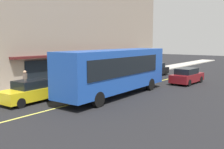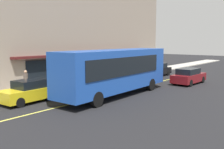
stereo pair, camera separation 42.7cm
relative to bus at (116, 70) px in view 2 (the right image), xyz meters
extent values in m
plane|color=black|center=(1.19, 0.66, -1.99)|extent=(120.00, 120.00, 0.00)
cube|color=#B2ADA3|center=(1.19, 5.88, -1.91)|extent=(80.00, 2.72, 0.15)
cube|color=#D8D14C|center=(1.19, 0.66, -1.98)|extent=(36.00, 0.16, 0.01)
cube|color=gray|center=(5.09, 12.06, 5.46)|extent=(27.33, 9.62, 14.89)
cube|color=#4C1919|center=(5.09, 6.99, 0.81)|extent=(19.13, 0.70, 0.20)
cube|color=black|center=(5.09, 7.21, -0.49)|extent=(16.40, 0.08, 2.00)
cube|color=#1E4CAD|center=(-0.04, 0.00, 0.01)|extent=(11.07, 2.84, 3.00)
cube|color=black|center=(5.41, 0.17, 0.37)|extent=(0.18, 2.10, 1.80)
cube|color=black|center=(-0.38, 1.26, 0.37)|extent=(8.80, 0.33, 1.32)
cube|color=black|center=(-0.30, -1.28, 0.37)|extent=(8.80, 0.33, 1.32)
cube|color=#0CF259|center=(5.48, 0.17, 1.26)|extent=(0.14, 1.90, 0.36)
cube|color=#2D2D33|center=(5.51, 0.17, -1.24)|extent=(0.23, 2.40, 0.40)
cylinder|color=black|center=(3.45, 1.24, -1.49)|extent=(1.01, 0.33, 1.00)
cylinder|color=black|center=(3.52, -1.02, -1.49)|extent=(1.01, 0.33, 1.00)
cylinder|color=black|center=(-3.59, 1.02, -1.49)|extent=(1.01, 0.33, 1.00)
cylinder|color=black|center=(-3.52, -1.24, -1.49)|extent=(1.01, 0.33, 1.00)
cube|color=yellow|center=(-5.28, 3.31, -1.39)|extent=(4.37, 1.98, 0.75)
cube|color=black|center=(-5.13, 3.32, -0.74)|extent=(2.47, 1.61, 0.55)
cylinder|color=black|center=(-6.67, 2.43, -1.67)|extent=(0.65, 0.25, 0.64)
cylinder|color=black|center=(-6.74, 4.07, -1.67)|extent=(0.65, 0.25, 0.64)
cylinder|color=black|center=(-3.83, 2.55, -1.67)|extent=(0.65, 0.25, 0.64)
cylinder|color=black|center=(-3.90, 4.19, -1.67)|extent=(0.65, 0.25, 0.64)
cube|color=black|center=(11.77, 3.14, -1.39)|extent=(4.36, 1.95, 0.75)
cube|color=black|center=(11.92, 3.14, -0.74)|extent=(2.46, 1.60, 0.55)
cylinder|color=black|center=(10.32, 2.37, -1.67)|extent=(0.65, 0.24, 0.64)
cylinder|color=black|center=(10.38, 4.01, -1.67)|extent=(0.65, 0.24, 0.64)
cylinder|color=black|center=(13.16, 2.27, -1.67)|extent=(0.65, 0.24, 0.64)
cylinder|color=black|center=(13.22, 3.91, -1.67)|extent=(0.65, 0.24, 0.64)
cube|color=maroon|center=(8.80, -2.14, -1.39)|extent=(4.36, 1.95, 0.75)
cube|color=black|center=(8.65, -2.13, -0.74)|extent=(2.46, 1.60, 0.55)
cylinder|color=black|center=(10.25, -1.37, -1.67)|extent=(0.65, 0.24, 0.64)
cylinder|color=black|center=(10.19, -3.01, -1.67)|extent=(0.65, 0.24, 0.64)
cylinder|color=black|center=(7.42, -1.27, -1.67)|extent=(0.65, 0.24, 0.64)
cylinder|color=black|center=(7.36, -2.91, -1.67)|extent=(0.65, 0.24, 0.64)
cylinder|color=black|center=(-4.17, 5.61, -1.41)|extent=(0.18, 0.18, 0.86)
cylinder|color=#594C47|center=(-4.17, 5.61, -0.64)|extent=(0.34, 0.34, 0.68)
sphere|color=tan|center=(-4.17, 5.61, -0.18)|extent=(0.24, 0.24, 0.24)
camera|label=1|loc=(-15.59, -11.69, 2.17)|focal=41.43mm
camera|label=2|loc=(-15.33, -12.03, 2.17)|focal=41.43mm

